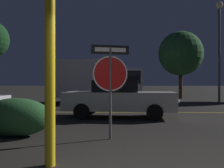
{
  "coord_description": "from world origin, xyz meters",
  "views": [
    {
      "loc": [
        -0.36,
        -3.74,
        1.34
      ],
      "look_at": [
        -0.65,
        5.76,
        1.32
      ],
      "focal_mm": 40.0,
      "sensor_mm": 36.0,
      "label": 1
    }
  ],
  "objects_px": {
    "yellow_pole_left": "(50,82)",
    "passing_car_2": "(119,99)",
    "tree_1": "(181,53)",
    "hedge_bush_1": "(16,117)",
    "stop_sign": "(110,73)",
    "street_lamp": "(219,35)",
    "delivery_truck": "(97,80)"
  },
  "relations": [
    {
      "from": "stop_sign",
      "to": "passing_car_2",
      "type": "height_order",
      "value": "stop_sign"
    },
    {
      "from": "tree_1",
      "to": "passing_car_2",
      "type": "bearing_deg",
      "value": -113.81
    },
    {
      "from": "passing_car_2",
      "to": "tree_1",
      "type": "bearing_deg",
      "value": 161.05
    },
    {
      "from": "stop_sign",
      "to": "tree_1",
      "type": "xyz_separation_m",
      "value": [
        5.6,
        16.13,
        2.39
      ]
    },
    {
      "from": "yellow_pole_left",
      "to": "street_lamp",
      "type": "height_order",
      "value": "street_lamp"
    },
    {
      "from": "hedge_bush_1",
      "to": "delivery_truck",
      "type": "relative_size",
      "value": 0.3
    },
    {
      "from": "street_lamp",
      "to": "yellow_pole_left",
      "type": "bearing_deg",
      "value": -120.95
    },
    {
      "from": "stop_sign",
      "to": "delivery_truck",
      "type": "height_order",
      "value": "delivery_truck"
    },
    {
      "from": "street_lamp",
      "to": "tree_1",
      "type": "bearing_deg",
      "value": 106.71
    },
    {
      "from": "passing_car_2",
      "to": "delivery_truck",
      "type": "xyz_separation_m",
      "value": [
        -1.52,
        7.2,
        0.82
      ]
    },
    {
      "from": "delivery_truck",
      "to": "street_lamp",
      "type": "bearing_deg",
      "value": 93.91
    },
    {
      "from": "yellow_pole_left",
      "to": "passing_car_2",
      "type": "xyz_separation_m",
      "value": [
        1.11,
        5.87,
        -0.63
      ]
    },
    {
      "from": "stop_sign",
      "to": "tree_1",
      "type": "bearing_deg",
      "value": 56.78
    },
    {
      "from": "delivery_truck",
      "to": "street_lamp",
      "type": "xyz_separation_m",
      "value": [
        8.37,
        0.2,
        3.12
      ]
    },
    {
      "from": "passing_car_2",
      "to": "tree_1",
      "type": "relative_size",
      "value": 0.76
    },
    {
      "from": "passing_car_2",
      "to": "delivery_truck",
      "type": "bearing_deg",
      "value": -163.24
    },
    {
      "from": "yellow_pole_left",
      "to": "tree_1",
      "type": "height_order",
      "value": "tree_1"
    },
    {
      "from": "hedge_bush_1",
      "to": "delivery_truck",
      "type": "xyz_separation_m",
      "value": [
        1.09,
        10.86,
        1.07
      ]
    },
    {
      "from": "hedge_bush_1",
      "to": "passing_car_2",
      "type": "distance_m",
      "value": 4.5
    },
    {
      "from": "yellow_pole_left",
      "to": "tree_1",
      "type": "relative_size",
      "value": 0.46
    },
    {
      "from": "stop_sign",
      "to": "passing_car_2",
      "type": "relative_size",
      "value": 0.5
    },
    {
      "from": "hedge_bush_1",
      "to": "street_lamp",
      "type": "xyz_separation_m",
      "value": [
        9.46,
        11.06,
        4.19
      ]
    },
    {
      "from": "delivery_truck",
      "to": "tree_1",
      "type": "relative_size",
      "value": 1.04
    },
    {
      "from": "yellow_pole_left",
      "to": "passing_car_2",
      "type": "distance_m",
      "value": 6.01
    },
    {
      "from": "delivery_truck",
      "to": "street_lamp",
      "type": "distance_m",
      "value": 8.93
    },
    {
      "from": "street_lamp",
      "to": "tree_1",
      "type": "distance_m",
      "value": 5.1
    },
    {
      "from": "stop_sign",
      "to": "street_lamp",
      "type": "distance_m",
      "value": 13.67
    },
    {
      "from": "stop_sign",
      "to": "delivery_truck",
      "type": "distance_m",
      "value": 11.18
    },
    {
      "from": "yellow_pole_left",
      "to": "street_lamp",
      "type": "bearing_deg",
      "value": 59.05
    },
    {
      "from": "stop_sign",
      "to": "passing_car_2",
      "type": "bearing_deg",
      "value": 73.0
    },
    {
      "from": "passing_car_2",
      "to": "delivery_truck",
      "type": "distance_m",
      "value": 7.41
    },
    {
      "from": "hedge_bush_1",
      "to": "street_lamp",
      "type": "height_order",
      "value": "street_lamp"
    }
  ]
}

